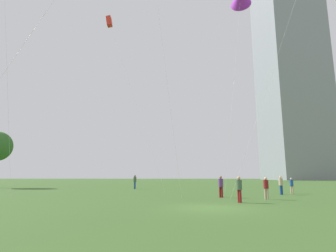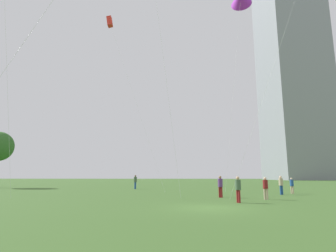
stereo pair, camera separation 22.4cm
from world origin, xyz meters
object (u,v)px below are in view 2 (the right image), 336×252
at_px(person_standing_1, 281,184).
at_px(person_standing_4, 265,186).
at_px(person_standing_5, 220,185).
at_px(kite_flying_0, 110,22).
at_px(distant_highrise_1, 284,127).
at_px(person_standing_3, 135,181).
at_px(person_standing_2, 238,187).
at_px(person_standing_0, 292,185).
at_px(distant_highrise_0, 291,65).

xyz_separation_m(person_standing_1, person_standing_4, (-3.09, -5.45, -0.05)).
relative_size(person_standing_5, kite_flying_0, 0.07).
distance_m(person_standing_1, distant_highrise_1, 133.51).
height_order(person_standing_3, distant_highrise_1, distant_highrise_1).
xyz_separation_m(person_standing_2, kite_flying_0, (-14.38, 18.85, 23.77)).
bearing_deg(person_standing_1, person_standing_3, -60.03).
bearing_deg(person_standing_3, distant_highrise_1, 164.24).
xyz_separation_m(person_standing_5, kite_flying_0, (-13.83, 14.46, 23.75)).
xyz_separation_m(person_standing_0, person_standing_4, (-4.62, -6.79, 0.06)).
relative_size(person_standing_0, person_standing_1, 0.89).
bearing_deg(person_standing_3, distant_highrise_0, 158.69).
relative_size(person_standing_3, person_standing_4, 1.10).
distance_m(person_standing_2, distant_highrise_0, 120.08).
xyz_separation_m(person_standing_5, distant_highrise_1, (53.23, 125.75, 26.56)).
xyz_separation_m(person_standing_2, distant_highrise_1, (52.68, 130.13, 26.57)).
distance_m(person_standing_2, person_standing_4, 3.65).
bearing_deg(person_standing_3, person_standing_4, 51.79).
relative_size(person_standing_0, distant_highrise_1, 0.03).
height_order(kite_flying_0, distant_highrise_1, distant_highrise_1).
height_order(person_standing_2, distant_highrise_0, distant_highrise_0).
relative_size(person_standing_2, person_standing_4, 1.04).
bearing_deg(person_standing_4, person_standing_5, 171.73).
bearing_deg(distant_highrise_0, person_standing_0, -119.58).
distance_m(person_standing_4, person_standing_5, 3.61).
height_order(person_standing_1, person_standing_3, person_standing_3).
distance_m(person_standing_0, kite_flying_0, 33.54).
xyz_separation_m(person_standing_3, kite_flying_0, (-4.50, 0.51, 23.70)).
bearing_deg(distant_highrise_1, person_standing_4, -97.12).
distance_m(person_standing_5, kite_flying_0, 31.06).
bearing_deg(person_standing_1, person_standing_5, 3.90).
bearing_deg(person_standing_0, distant_highrise_0, 98.77).
bearing_deg(person_standing_3, person_standing_5, 47.24).
bearing_deg(kite_flying_0, person_standing_2, -52.67).
bearing_deg(person_standing_0, kite_flying_0, -171.43).
bearing_deg(distant_highrise_1, kite_flying_0, -106.74).
relative_size(person_standing_1, kite_flying_0, 0.07).
distance_m(person_standing_1, person_standing_3, 18.65).
xyz_separation_m(person_standing_1, person_standing_5, (-6.21, -3.64, -0.00)).
bearing_deg(person_standing_4, person_standing_1, 82.15).
xyz_separation_m(person_standing_2, person_standing_4, (2.58, 2.58, -0.03)).
bearing_deg(distant_highrise_0, person_standing_3, -130.85).
bearing_deg(person_standing_1, person_standing_0, -165.15).
xyz_separation_m(person_standing_2, distant_highrise_0, (46.28, 99.19, 49.37)).
distance_m(person_standing_1, person_standing_5, 7.20).
relative_size(person_standing_0, person_standing_3, 0.85).
xyz_separation_m(person_standing_0, distant_highrise_1, (45.49, 120.76, 26.67)).
xyz_separation_m(person_standing_5, distant_highrise_0, (46.82, 94.81, 49.35)).
xyz_separation_m(person_standing_3, distant_highrise_0, (56.15, 80.86, 49.31)).
distance_m(person_standing_0, person_standing_2, 11.82).
relative_size(distant_highrise_0, distant_highrise_1, 1.83).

